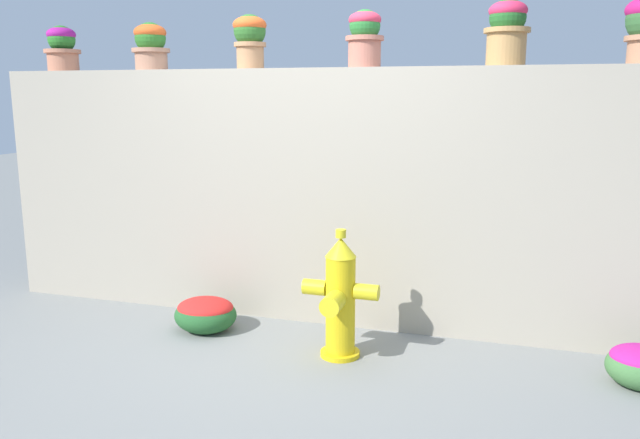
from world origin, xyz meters
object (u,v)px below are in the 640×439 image
at_px(potted_plant_2, 250,37).
at_px(potted_plant_4, 507,29).
at_px(fire_hydrant, 340,299).
at_px(potted_plant_3, 365,35).
at_px(potted_plant_1, 151,44).
at_px(potted_plant_0, 62,47).
at_px(flower_bush_right, 205,313).

distance_m(potted_plant_2, potted_plant_4, 1.77).
bearing_deg(fire_hydrant, potted_plant_3, 92.03).
distance_m(potted_plant_4, fire_hydrant, 2.02).
bearing_deg(potted_plant_2, potted_plant_4, 0.14).
xyz_separation_m(potted_plant_3, potted_plant_4, (0.92, 0.06, 0.02)).
bearing_deg(potted_plant_2, potted_plant_1, 178.68).
distance_m(potted_plant_3, fire_hydrant, 1.77).
relative_size(potted_plant_1, fire_hydrant, 0.44).
height_order(potted_plant_3, potted_plant_4, potted_plant_4).
height_order(potted_plant_1, potted_plant_3, potted_plant_3).
relative_size(potted_plant_4, fire_hydrant, 0.51).
relative_size(potted_plant_0, potted_plant_2, 0.93).
bearing_deg(flower_bush_right, fire_hydrant, -8.99).
relative_size(potted_plant_2, fire_hydrant, 0.47).
distance_m(potted_plant_3, flower_bush_right, 2.19).
bearing_deg(fire_hydrant, potted_plant_0, 163.43).
height_order(potted_plant_2, potted_plant_4, potted_plant_4).
height_order(potted_plant_1, potted_plant_2, potted_plant_2).
bearing_deg(potted_plant_3, potted_plant_2, 176.43).
bearing_deg(fire_hydrant, potted_plant_4, 39.38).
bearing_deg(flower_bush_right, potted_plant_2, 76.62).
xyz_separation_m(potted_plant_4, fire_hydrant, (-0.89, -0.73, -1.66)).
relative_size(potted_plant_2, potted_plant_3, 1.01).
height_order(potted_plant_3, fire_hydrant, potted_plant_3).
xyz_separation_m(potted_plant_0, potted_plant_4, (3.41, -0.02, 0.04)).
relative_size(potted_plant_1, potted_plant_3, 0.94).
xyz_separation_m(potted_plant_1, fire_hydrant, (1.71, -0.75, -1.62)).
distance_m(potted_plant_4, flower_bush_right, 2.76).
distance_m(potted_plant_1, potted_plant_4, 2.60).
distance_m(potted_plant_2, flower_bush_right, 1.99).
relative_size(potted_plant_1, flower_bush_right, 0.81).
height_order(potted_plant_1, fire_hydrant, potted_plant_1).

